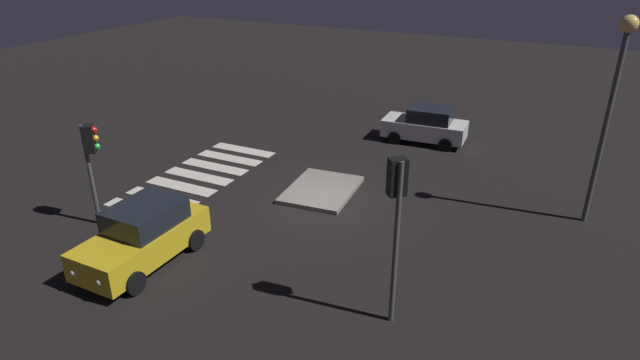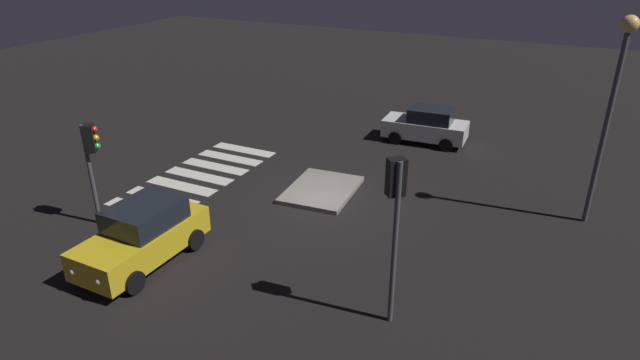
% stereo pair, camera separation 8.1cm
% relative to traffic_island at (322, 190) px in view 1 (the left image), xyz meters
% --- Properties ---
extents(ground_plane, '(80.00, 80.00, 0.00)m').
position_rel_traffic_island_xyz_m(ground_plane, '(0.96, 0.40, -0.09)').
color(ground_plane, black).
extents(traffic_island, '(3.58, 2.81, 0.18)m').
position_rel_traffic_island_xyz_m(traffic_island, '(0.00, 0.00, 0.00)').
color(traffic_island, gray).
rests_on(traffic_island, ground).
extents(car_white, '(2.09, 4.17, 1.78)m').
position_rel_traffic_island_xyz_m(car_white, '(-7.47, 2.10, 0.78)').
color(car_white, silver).
rests_on(car_white, ground).
extents(car_yellow, '(4.43, 2.14, 1.91)m').
position_rel_traffic_island_xyz_m(car_yellow, '(6.99, -2.76, 0.85)').
color(car_yellow, gold).
rests_on(car_yellow, ground).
extents(traffic_light_east, '(0.54, 0.53, 3.70)m').
position_rel_traffic_island_xyz_m(traffic_light_east, '(5.76, -5.90, 2.72)').
color(traffic_light_east, '#47474C').
rests_on(traffic_light_east, ground).
extents(traffic_light_north, '(0.53, 0.54, 4.62)m').
position_rel_traffic_island_xyz_m(traffic_light_north, '(6.19, 5.05, 3.41)').
color(traffic_light_north, '#47474C').
rests_on(traffic_light_north, ground).
extents(street_lamp, '(0.56, 0.56, 7.21)m').
position_rel_traffic_island_xyz_m(street_lamp, '(-2.07, 9.60, 4.87)').
color(street_lamp, '#47474C').
rests_on(street_lamp, ground).
extents(crosswalk_near, '(7.60, 3.20, 0.02)m').
position_rel_traffic_island_xyz_m(crosswalk_near, '(0.96, -5.42, -0.08)').
color(crosswalk_near, silver).
rests_on(crosswalk_near, ground).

